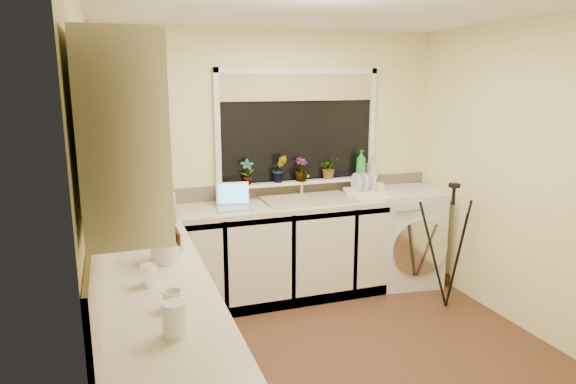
% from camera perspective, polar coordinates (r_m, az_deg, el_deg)
% --- Properties ---
extents(floor, '(3.20, 3.20, 0.00)m').
position_cam_1_polar(floor, '(3.92, 6.08, -18.11)').
color(floor, brown).
rests_on(floor, ground).
extents(ceiling, '(3.20, 3.20, 0.00)m').
position_cam_1_polar(ceiling, '(3.41, 7.09, 20.13)').
color(ceiling, white).
rests_on(ceiling, ground).
extents(wall_back, '(3.20, 0.00, 3.20)m').
position_cam_1_polar(wall_back, '(4.83, -1.18, 3.35)').
color(wall_back, '#F7EBA4').
rests_on(wall_back, ground).
extents(wall_front, '(3.20, 0.00, 3.20)m').
position_cam_1_polar(wall_front, '(2.27, 23.37, -8.32)').
color(wall_front, '#F7EBA4').
rests_on(wall_front, ground).
extents(wall_left, '(0.00, 3.00, 3.00)m').
position_cam_1_polar(wall_left, '(3.13, -20.87, -2.49)').
color(wall_left, '#F7EBA4').
rests_on(wall_left, ground).
extents(wall_right, '(0.00, 3.00, 3.00)m').
position_cam_1_polar(wall_right, '(4.39, 25.72, 1.19)').
color(wall_right, '#F7EBA4').
rests_on(wall_right, ground).
extents(base_cabinet_back, '(2.55, 0.60, 0.86)m').
position_cam_1_polar(base_cabinet_back, '(4.66, -3.81, -7.12)').
color(base_cabinet_back, silver).
rests_on(base_cabinet_back, floor).
extents(base_cabinet_left, '(0.54, 2.40, 0.86)m').
position_cam_1_polar(base_cabinet_left, '(3.16, -14.12, -17.57)').
color(base_cabinet_left, silver).
rests_on(base_cabinet_left, floor).
extents(worktop_back, '(3.20, 0.60, 0.04)m').
position_cam_1_polar(worktop_back, '(4.62, -0.01, -1.43)').
color(worktop_back, beige).
rests_on(worktop_back, base_cabinet_back).
extents(worktop_left, '(0.60, 2.40, 0.04)m').
position_cam_1_polar(worktop_left, '(2.96, -14.58, -9.98)').
color(worktop_left, beige).
rests_on(worktop_left, base_cabinet_left).
extents(upper_cabinet, '(0.28, 1.90, 0.70)m').
position_cam_1_polar(upper_cabinet, '(2.59, -18.51, 7.64)').
color(upper_cabinet, silver).
rests_on(upper_cabinet, wall_left).
extents(splashback_left, '(0.02, 2.40, 0.45)m').
position_cam_1_polar(splashback_left, '(2.87, -20.60, -5.87)').
color(splashback_left, beige).
rests_on(splashback_left, wall_left).
extents(splashback_back, '(3.20, 0.02, 0.14)m').
position_cam_1_polar(splashback_back, '(4.87, -1.12, 0.37)').
color(splashback_back, beige).
rests_on(splashback_back, wall_back).
extents(window_glass, '(1.50, 0.02, 1.00)m').
position_cam_1_polar(window_glass, '(4.84, 1.13, 7.25)').
color(window_glass, black).
rests_on(window_glass, wall_back).
extents(window_blind, '(1.50, 0.02, 0.25)m').
position_cam_1_polar(window_blind, '(4.80, 1.25, 11.68)').
color(window_blind, tan).
rests_on(window_blind, wall_back).
extents(windowsill, '(1.60, 0.14, 0.03)m').
position_cam_1_polar(windowsill, '(4.87, 1.33, 1.14)').
color(windowsill, white).
rests_on(windowsill, wall_back).
extents(sink, '(0.82, 0.46, 0.03)m').
position_cam_1_polar(sink, '(4.68, 2.31, -0.84)').
color(sink, tan).
rests_on(sink, worktop_back).
extents(faucet, '(0.03, 0.03, 0.24)m').
position_cam_1_polar(faucet, '(4.82, 1.53, 0.86)').
color(faucet, silver).
rests_on(faucet, worktop_back).
extents(washing_machine, '(0.74, 0.72, 0.93)m').
position_cam_1_polar(washing_machine, '(5.22, 12.54, -4.82)').
color(washing_machine, silver).
rests_on(washing_machine, floor).
extents(laptop, '(0.33, 0.33, 0.21)m').
position_cam_1_polar(laptop, '(4.45, -6.14, -1.06)').
color(laptop, '#AAAAB2').
rests_on(laptop, worktop_back).
extents(kettle, '(0.17, 0.17, 0.22)m').
position_cam_1_polar(kettle, '(3.20, -13.68, -5.74)').
color(kettle, silver).
rests_on(kettle, worktop_left).
extents(dish_rack, '(0.46, 0.39, 0.06)m').
position_cam_1_polar(dish_rack, '(4.93, 8.61, -0.10)').
color(dish_rack, '#EFE8CF').
rests_on(dish_rack, worktop_back).
extents(tripod, '(0.70, 0.70, 1.13)m').
position_cam_1_polar(tripod, '(4.70, 17.70, -5.81)').
color(tripod, black).
rests_on(tripod, floor).
extents(glass_jug, '(0.11, 0.11, 0.15)m').
position_cam_1_polar(glass_jug, '(2.32, -12.63, -13.75)').
color(glass_jug, silver).
rests_on(glass_jug, worktop_left).
extents(steel_jar, '(0.09, 0.09, 0.12)m').
position_cam_1_polar(steel_jar, '(2.88, -15.33, -8.97)').
color(steel_jar, white).
rests_on(steel_jar, worktop_left).
extents(microwave, '(0.46, 0.63, 0.33)m').
position_cam_1_polar(microwave, '(3.85, -16.04, -1.94)').
color(microwave, white).
rests_on(microwave, worktop_left).
extents(plant_a, '(0.13, 0.10, 0.24)m').
position_cam_1_polar(plant_a, '(4.65, -4.57, 2.25)').
color(plant_a, '#999999').
rests_on(plant_a, windowsill).
extents(plant_b, '(0.15, 0.13, 0.26)m').
position_cam_1_polar(plant_b, '(4.75, -0.94, 2.62)').
color(plant_b, '#999999').
rests_on(plant_b, windowsill).
extents(plant_c, '(0.15, 0.15, 0.23)m').
position_cam_1_polar(plant_c, '(4.81, 1.49, 2.55)').
color(plant_c, '#999999').
rests_on(plant_c, windowsill).
extents(plant_d, '(0.20, 0.18, 0.21)m').
position_cam_1_polar(plant_d, '(4.96, 4.63, 2.72)').
color(plant_d, '#999999').
rests_on(plant_d, windowsill).
extents(soap_bottle_green, '(0.12, 0.12, 0.27)m').
position_cam_1_polar(soap_bottle_green, '(5.06, 8.18, 3.18)').
color(soap_bottle_green, green).
rests_on(soap_bottle_green, windowsill).
extents(soap_bottle_clear, '(0.10, 0.10, 0.19)m').
position_cam_1_polar(soap_bottle_clear, '(5.15, 9.43, 2.84)').
color(soap_bottle_clear, '#999999').
rests_on(soap_bottle_clear, windowsill).
extents(cup_back, '(0.15, 0.15, 0.11)m').
position_cam_1_polar(cup_back, '(5.05, 10.05, 0.41)').
color(cup_back, white).
rests_on(cup_back, worktop_back).
extents(cup_left, '(0.12, 0.12, 0.09)m').
position_cam_1_polar(cup_left, '(2.59, -12.87, -11.67)').
color(cup_left, '#F1E3C6').
rests_on(cup_left, worktop_left).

